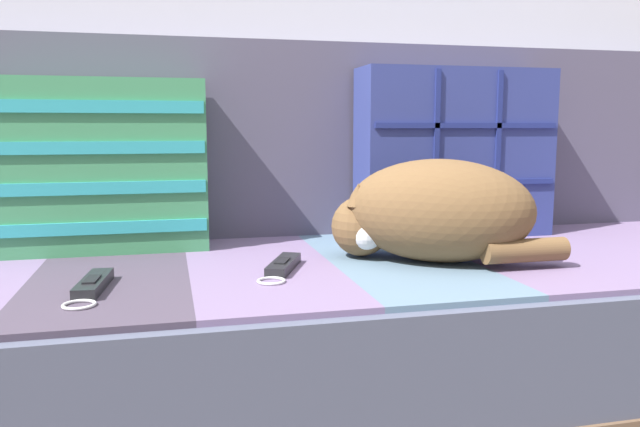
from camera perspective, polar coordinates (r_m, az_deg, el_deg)
The scene contains 7 objects.
couch at distance 1.35m, azimuth 6.06°, elevation -11.39°, with size 2.01×0.79×0.36m.
sofa_backrest at distance 1.58m, azimuth 2.26°, elevation 6.82°, with size 1.97×0.14×0.46m.
throw_pillow_quilted at distance 1.53m, azimuth 12.18°, elevation 5.42°, with size 0.47×0.14×0.40m.
throw_pillow_striped at distance 1.38m, azimuth -19.76°, elevation 4.10°, with size 0.45×0.14×0.36m.
sleeping_cat at distance 1.22m, azimuth 10.08°, elevation 0.01°, with size 0.42×0.36×0.20m.
game_remote_near at distance 1.07m, azimuth -20.08°, elevation -6.19°, with size 0.06×0.20×0.02m.
game_remote_far at distance 1.14m, azimuth -3.43°, elevation -4.82°, with size 0.11×0.19×0.02m.
Camera 1 is at (-0.44, -1.04, 0.62)m, focal length 35.00 mm.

